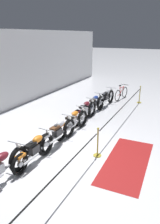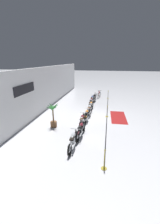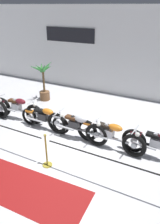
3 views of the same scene
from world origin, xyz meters
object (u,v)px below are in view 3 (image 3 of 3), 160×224
at_px(motorcycle_maroon_2, 18,109).
at_px(motorcycle_maroon_6, 158,145).
at_px(motorcycle_orange_3, 44,118).
at_px(potted_palm_left_of_row, 44,81).
at_px(motorcycle_silver_4, 76,127).
at_px(floor_banner, 27,190).
at_px(stanchion_far_left, 4,130).
at_px(motorcycle_orange_5, 110,135).
at_px(stanchion_mid_left, 47,155).

relative_size(motorcycle_maroon_2, motorcycle_maroon_6, 1.08).
height_order(motorcycle_orange_3, potted_palm_left_of_row, potted_palm_left_of_row).
distance_m(motorcycle_orange_3, motorcycle_silver_4, 1.33).
bearing_deg(floor_banner, stanchion_far_left, 146.17).
relative_size(motorcycle_orange_5, stanchion_far_left, 0.17).
height_order(motorcycle_orange_3, stanchion_far_left, stanchion_far_left).
height_order(stanchion_far_left, floor_banner, stanchion_far_left).
bearing_deg(stanchion_far_left, motorcycle_maroon_2, 121.26).
distance_m(motorcycle_maroon_2, motorcycle_maroon_6, 5.36).
bearing_deg(stanchion_far_left, stanchion_mid_left, 0.00).
distance_m(potted_palm_left_of_row, stanchion_mid_left, 4.94).
height_order(motorcycle_maroon_2, stanchion_mid_left, stanchion_mid_left).
xyz_separation_m(motorcycle_silver_4, motorcycle_orange_5, (1.19, 0.02, -0.01)).
relative_size(stanchion_far_left, floor_banner, 4.33).
bearing_deg(motorcycle_silver_4, motorcycle_maroon_6, 2.99).
height_order(motorcycle_orange_5, stanchion_far_left, stanchion_far_left).
height_order(motorcycle_silver_4, motorcycle_maroon_6, motorcycle_silver_4).
bearing_deg(motorcycle_orange_3, stanchion_mid_left, -52.74).
relative_size(motorcycle_orange_5, potted_palm_left_of_row, 1.25).
height_order(motorcycle_orange_3, motorcycle_orange_5, motorcycle_orange_5).
xyz_separation_m(motorcycle_maroon_2, stanchion_far_left, (1.09, -1.80, 0.29)).
distance_m(motorcycle_maroon_6, stanchion_far_left, 4.62).
bearing_deg(stanchion_far_left, potted_palm_left_of_row, 109.12).
bearing_deg(stanchion_mid_left, motorcycle_orange_5, 52.10).
relative_size(motorcycle_orange_3, potted_palm_left_of_row, 1.09).
distance_m(motorcycle_orange_3, motorcycle_orange_5, 2.52).
relative_size(motorcycle_orange_3, floor_banner, 0.65).
xyz_separation_m(motorcycle_maroon_2, stanchion_mid_left, (2.64, -1.80, -0.12)).
height_order(motorcycle_maroon_2, floor_banner, motorcycle_maroon_2).
xyz_separation_m(motorcycle_orange_3, stanchion_mid_left, (1.26, -1.65, -0.11)).
xyz_separation_m(motorcycle_maroon_2, floor_banner, (2.71, -2.81, -0.48)).
distance_m(motorcycle_orange_3, motorcycle_maroon_6, 3.99).
bearing_deg(motorcycle_orange_5, stanchion_far_left, -149.97).
xyz_separation_m(motorcycle_orange_5, potted_palm_left_of_row, (-4.18, 2.32, 0.49)).
xyz_separation_m(motorcycle_maroon_6, stanchion_far_left, (-4.27, -1.74, 0.28)).
xyz_separation_m(potted_palm_left_of_row, floor_banner, (2.99, -4.95, -0.97)).
distance_m(motorcycle_maroon_2, potted_palm_left_of_row, 2.22).
bearing_deg(floor_banner, potted_palm_left_of_row, 119.19).
bearing_deg(motorcycle_orange_5, motorcycle_orange_3, 179.30).
distance_m(motorcycle_silver_4, motorcycle_orange_5, 1.19).
relative_size(motorcycle_orange_3, stanchion_mid_left, 1.98).
relative_size(motorcycle_silver_4, potted_palm_left_of_row, 1.23).
xyz_separation_m(stanchion_far_left, stanchion_mid_left, (1.54, 0.00, -0.41)).
relative_size(motorcycle_maroon_6, floor_banner, 0.70).
height_order(motorcycle_maroon_2, motorcycle_silver_4, motorcycle_maroon_2).
relative_size(potted_palm_left_of_row, floor_banner, 0.60).
bearing_deg(motorcycle_maroon_2, motorcycle_maroon_6, -0.64).
height_order(motorcycle_maroon_2, potted_palm_left_of_row, potted_palm_left_of_row).
height_order(potted_palm_left_of_row, floor_banner, potted_palm_left_of_row).
distance_m(motorcycle_silver_4, floor_banner, 2.65).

